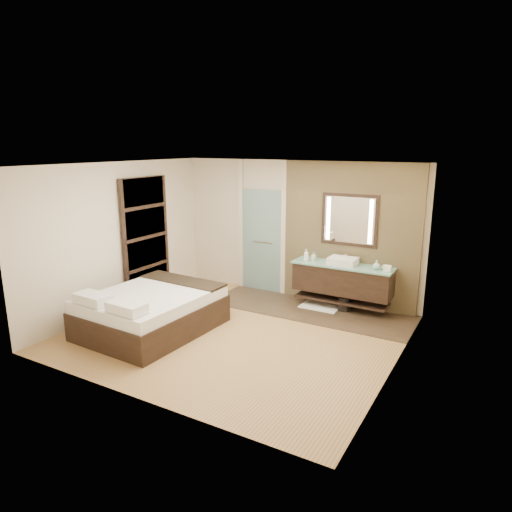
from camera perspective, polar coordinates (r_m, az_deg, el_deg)
The scene contains 15 objects.
floor at distance 7.54m, azimuth -2.42°, elevation -9.64°, with size 5.00×5.00×0.00m, color #93613D.
tile_strip at distance 8.61m, azimuth 6.70°, elevation -6.63°, with size 3.80×1.30×0.01m, color #33231B.
stone_wall at distance 8.63m, azimuth 11.60°, elevation 2.52°, with size 2.60×0.08×2.70m, color tan.
vanity at distance 8.54m, azimuth 10.74°, elevation -2.88°, with size 1.85×0.55×0.88m.
mirror_unit at distance 8.52m, azimuth 11.59°, elevation 4.43°, with size 1.06×0.04×0.96m.
frosted_door at distance 9.38m, azimuth 0.74°, elevation 2.43°, with size 1.10×0.12×2.70m.
shoji_partition at distance 9.07m, azimuth -13.58°, elevation 2.06°, with size 0.06×1.20×2.40m.
bed at distance 7.73m, azimuth -12.95°, elevation -6.74°, with size 1.76×2.16×0.81m.
bath_mat at distance 8.75m, azimuth 8.05°, elevation -6.24°, with size 0.72×0.50×0.02m, color white.
waste_bin at distance 8.60m, azimuth 10.94°, elevation -5.90°, with size 0.22×0.22×0.27m, color black.
tissue_box at distance 8.17m, azimuth 16.11°, elevation -1.53°, with size 0.12×0.12×0.10m, color white.
soap_bottle_a at distance 8.60m, azimuth 6.30°, elevation 0.15°, with size 0.09×0.09×0.23m, color white.
soap_bottle_b at distance 8.66m, azimuth 7.21°, elevation -0.02°, with size 0.07×0.07×0.16m, color #B2B2B2.
soap_bottle_c at distance 8.24m, azimuth 14.83°, elevation -1.08°, with size 0.13×0.13×0.16m, color #A8D3D3.
cup at distance 8.27m, azimuth 15.85°, elevation -1.37°, with size 0.11×0.11×0.09m, color silver.
Camera 1 is at (3.68, -5.85, 3.02)m, focal length 32.00 mm.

